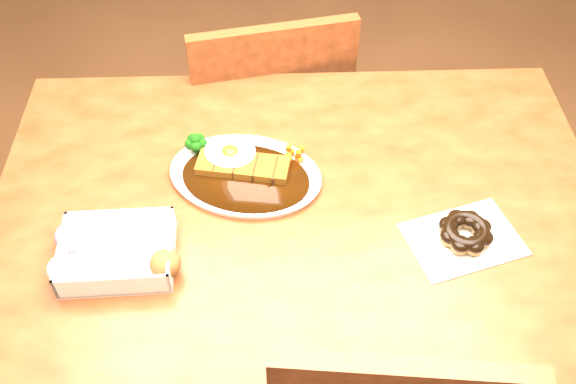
{
  "coord_description": "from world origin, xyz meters",
  "views": [
    {
      "loc": [
        -0.05,
        -0.81,
        1.7
      ],
      "look_at": [
        -0.02,
        -0.03,
        0.81
      ],
      "focal_mm": 40.0,
      "sensor_mm": 36.0,
      "label": 1
    }
  ],
  "objects_px": {
    "table": "(298,232)",
    "chair_far": "(267,121)",
    "donut_box": "(114,252)",
    "pon_de_ring": "(465,233)",
    "katsu_curry_plate": "(243,171)"
  },
  "relations": [
    {
      "from": "table",
      "to": "chair_far",
      "type": "relative_size",
      "value": 1.38
    },
    {
      "from": "chair_far",
      "to": "donut_box",
      "type": "relative_size",
      "value": 3.74
    },
    {
      "from": "donut_box",
      "to": "table",
      "type": "bearing_deg",
      "value": 21.42
    },
    {
      "from": "table",
      "to": "chair_far",
      "type": "height_order",
      "value": "chair_far"
    },
    {
      "from": "pon_de_ring",
      "to": "katsu_curry_plate",
      "type": "bearing_deg",
      "value": 156.73
    },
    {
      "from": "chair_far",
      "to": "katsu_curry_plate",
      "type": "xyz_separation_m",
      "value": [
        -0.05,
        -0.46,
        0.29
      ]
    },
    {
      "from": "katsu_curry_plate",
      "to": "pon_de_ring",
      "type": "relative_size",
      "value": 1.46
    },
    {
      "from": "table",
      "to": "chair_far",
      "type": "bearing_deg",
      "value": 96.65
    },
    {
      "from": "chair_far",
      "to": "donut_box",
      "type": "xyz_separation_m",
      "value": [
        -0.27,
        -0.67,
        0.3
      ]
    },
    {
      "from": "chair_far",
      "to": "table",
      "type": "bearing_deg",
      "value": 86.03
    },
    {
      "from": "pon_de_ring",
      "to": "chair_far",
      "type": "bearing_deg",
      "value": 119.54
    },
    {
      "from": "table",
      "to": "pon_de_ring",
      "type": "xyz_separation_m",
      "value": [
        0.3,
        -0.1,
        0.12
      ]
    },
    {
      "from": "donut_box",
      "to": "katsu_curry_plate",
      "type": "bearing_deg",
      "value": 41.99
    },
    {
      "from": "katsu_curry_plate",
      "to": "table",
      "type": "bearing_deg",
      "value": -33.35
    },
    {
      "from": "chair_far",
      "to": "katsu_curry_plate",
      "type": "bearing_deg",
      "value": 73.59
    }
  ]
}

